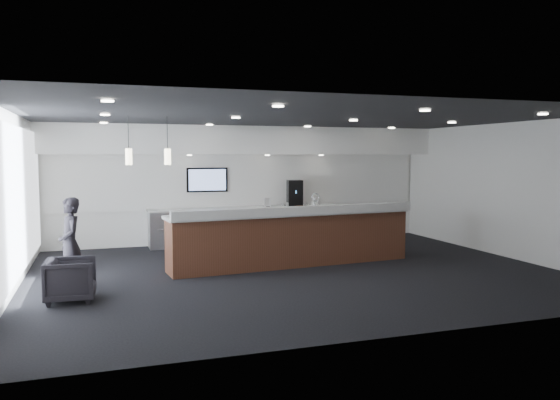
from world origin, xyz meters
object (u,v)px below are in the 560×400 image
object	(u,v)px
coffee_machine	(295,193)
lounge_guest	(70,244)
armchair	(71,280)
service_counter	(293,238)

from	to	relation	value
coffee_machine	lounge_guest	size ratio (longest dim) A/B	0.43
armchair	lounge_guest	xyz separation A→B (m)	(-0.03, 0.78, 0.45)
armchair	coffee_machine	bearing A→B (deg)	-46.48
armchair	lounge_guest	bearing A→B (deg)	5.30
coffee_machine	lounge_guest	distance (m)	6.63
lounge_guest	service_counter	bearing A→B (deg)	85.80
coffee_machine	lounge_guest	xyz separation A→B (m)	(-5.41, -3.79, -0.50)
service_counter	lounge_guest	xyz separation A→B (m)	(-4.26, -0.77, 0.21)
armchair	lounge_guest	distance (m)	0.90
service_counter	armchair	distance (m)	4.52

